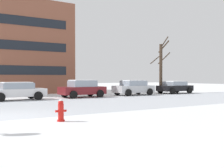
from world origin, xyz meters
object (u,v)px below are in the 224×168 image
parked_car_white (17,91)px  parked_car_black (175,87)px  parked_car_silver (134,87)px  parked_car_maroon (82,88)px  fire_hydrant (61,110)px

parked_car_white → parked_car_black: parked_car_white is taller
parked_car_white → parked_car_black: 16.31m
parked_car_white → parked_car_black: bearing=0.0°
parked_car_silver → parked_car_black: (5.44, -0.02, -0.05)m
parked_car_white → parked_car_maroon: bearing=0.2°
parked_car_maroon → parked_car_black: (10.87, -0.01, -0.07)m
parked_car_white → parked_car_silver: (10.87, 0.03, 0.03)m
parked_car_maroon → parked_car_black: 10.87m
fire_hydrant → parked_car_white: 11.32m
parked_car_maroon → parked_car_silver: parked_car_maroon is taller
parked_car_maroon → parked_car_silver: bearing=0.1°
fire_hydrant → parked_car_maroon: 13.03m
fire_hydrant → parked_car_black: parked_car_black is taller
parked_car_white → parked_car_maroon: (5.44, 0.02, 0.05)m
parked_car_maroon → parked_car_black: bearing=-0.1°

